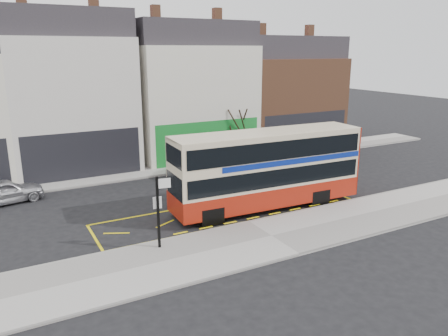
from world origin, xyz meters
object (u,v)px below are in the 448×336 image
car_silver (4,192)px  street_tree_right (236,115)px  bus_stop_post (159,205)px  car_white (286,150)px  double_decker_bus (268,168)px  car_grey (198,164)px

car_silver → street_tree_right: bearing=-92.3°
bus_stop_post → car_white: (14.42, 10.78, -1.37)m
double_decker_bus → bus_stop_post: double_decker_bus is taller
double_decker_bus → car_white: size_ratio=2.39×
double_decker_bus → car_white: bearing=51.2°
double_decker_bus → car_white: (7.55, 8.56, -1.54)m
car_white → street_tree_right: (-3.79, 1.38, 2.82)m
bus_stop_post → double_decker_bus: bearing=25.2°
car_white → car_silver: bearing=88.9°
double_decker_bus → car_grey: size_ratio=2.41×
car_silver → bus_stop_post: bearing=-161.3°
car_silver → car_white: car_silver is taller
car_grey → car_white: (8.11, 1.01, -0.08)m
double_decker_bus → car_grey: bearing=96.8°
bus_stop_post → car_silver: 11.15m
car_white → street_tree_right: bearing=65.4°
car_white → street_tree_right: 4.92m
bus_stop_post → street_tree_right: size_ratio=0.61×
car_silver → car_white: bearing=-98.0°
street_tree_right → car_silver: bearing=-170.9°
car_silver → car_grey: 11.86m
double_decker_bus → street_tree_right: 10.71m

